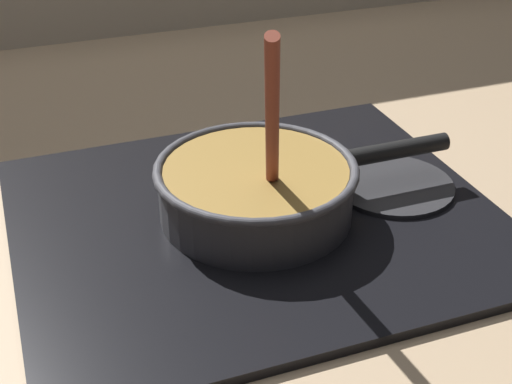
% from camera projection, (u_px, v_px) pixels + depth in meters
% --- Properties ---
extents(ground, '(2.40, 1.60, 0.04)m').
position_uv_depth(ground, '(190.00, 281.00, 0.80)').
color(ground, '#9E8466').
extents(hob_plate, '(0.56, 0.48, 0.01)m').
position_uv_depth(hob_plate, '(256.00, 219.00, 0.86)').
color(hob_plate, black).
rests_on(hob_plate, ground).
extents(burner_ring, '(0.19, 0.19, 0.01)m').
position_uv_depth(burner_ring, '(256.00, 212.00, 0.86)').
color(burner_ring, '#592D0C').
rests_on(burner_ring, hob_plate).
extents(spare_burner, '(0.15, 0.15, 0.01)m').
position_uv_depth(spare_burner, '(393.00, 185.00, 0.91)').
color(spare_burner, '#262628').
rests_on(spare_burner, hob_plate).
extents(cooking_pan, '(0.37, 0.26, 0.27)m').
position_uv_depth(cooking_pan, '(258.00, 188.00, 0.84)').
color(cooking_pan, '#38383D').
rests_on(cooking_pan, hob_plate).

